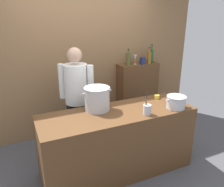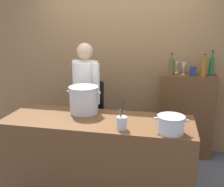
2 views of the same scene
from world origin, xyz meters
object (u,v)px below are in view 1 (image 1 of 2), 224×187
Objects in this scene: stockpot_large at (97,99)px; utensil_crock at (147,109)px; butter_jar at (157,97)px; wine_bottle_green at (152,56)px; wine_glass_short at (135,58)px; wine_bottle_olive at (128,59)px; spice_tin_navy at (143,61)px; wine_glass_wide at (128,57)px; chef at (77,95)px; stockpot_small at (176,102)px; wine_bottle_amber at (149,57)px.

stockpot_large is 1.34× the size of utensil_crock.
wine_bottle_green is at bearing 61.26° from butter_jar.
wine_glass_short is (0.62, 1.40, 0.36)m from utensil_crock.
spice_tin_navy is at bearing -1.97° from wine_bottle_olive.
wine_glass_short is 1.02× the size of wine_glass_wide.
wine_bottle_olive is at bearing -122.11° from chef.
wine_bottle_olive is 1.76× the size of wine_glass_short.
wine_bottle_green is (0.53, 1.40, 0.35)m from stockpot_small.
wine_bottle_olive reaches higher than spice_tin_navy.
wine_bottle_amber is 0.88× the size of wine_bottle_green.
stockpot_large is at bearing -138.71° from wine_glass_short.
butter_jar is at bearing -94.92° from wine_glass_wide.
utensil_crock is 1.63m from wine_glass_wide.
spice_tin_navy is at bearing -162.86° from wine_bottle_green.
utensil_crock is at bearing -37.96° from stockpot_large.
wine_bottle_amber is (0.43, -0.03, 0.00)m from wine_bottle_olive.
butter_jar is at bearing 1.05° from stockpot_large.
chef is 5.49× the size of wine_bottle_amber.
wine_bottle_green is (0.11, 0.09, 0.01)m from wine_bottle_amber.
wine_bottle_green reaches higher than wine_glass_wide.
wine_glass_short is at bearing 15.94° from wine_bottle_olive.
wine_bottle_amber is at bearing -140.15° from wine_bottle_green.
stockpot_small is 1.53m from wine_bottle_green.
wine_bottle_amber is at bearing 72.32° from stockpot_small.
wine_bottle_amber is (0.44, 0.90, 0.40)m from butter_jar.
wine_bottle_amber reaches higher than wine_bottle_olive.
utensil_crock is (0.64, -0.90, 0.00)m from chef.
wine_glass_short reaches higher than utensil_crock.
wine_bottle_olive is at bearing 176.45° from wine_bottle_amber.
stockpot_large is 3.17× the size of spice_tin_navy.
spice_tin_navy reaches higher than stockpot_large.
utensil_crock is 1.63m from wine_bottle_amber.
wine_bottle_amber is at bearing 33.49° from stockpot_large.
utensil_crock reaches higher than butter_jar.
butter_jar is 1.16m from wine_glass_wide.
wine_bottle_olive is 0.43m from wine_bottle_amber.
wine_bottle_green is 2.74× the size of spice_tin_navy.
wine_glass_wide reaches higher than butter_jar.
chef is at bearing 141.29° from stockpot_small.
wine_bottle_amber is at bearing 56.35° from utensil_crock.
stockpot_small is 1.53m from wine_glass_wide.
wine_bottle_amber reaches higher than stockpot_large.
wine_glass_short is (-0.37, -0.02, -0.01)m from wine_bottle_green.
utensil_crock is 0.61m from butter_jar.
wine_bottle_green reaches higher than wine_bottle_olive.
chef is 1.37m from wine_glass_wide.
wine_bottle_olive is at bearing 178.03° from spice_tin_navy.
wine_bottle_green is (1.50, 1.01, 0.28)m from stockpot_large.
stockpot_small is (1.11, -0.89, 0.02)m from chef.
wine_glass_wide is at bearing 61.35° from wine_bottle_olive.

